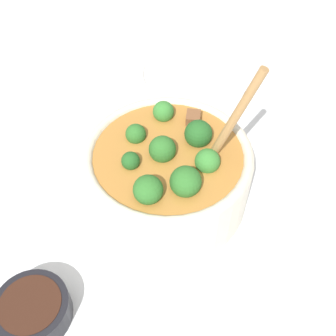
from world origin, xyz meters
TOP-DOWN VIEW (x-y plane):
  - ground_plane at (0.00, 0.00)m, footprint 4.00×4.00m
  - stew_bowl at (-0.00, -0.00)m, footprint 0.25×0.25m
  - condiment_bowl at (-0.16, 0.20)m, footprint 0.10×0.10m
  - empty_plate at (0.30, -0.10)m, footprint 0.23×0.23m

SIDE VIEW (x-z plane):
  - ground_plane at x=0.00m, z-range 0.00..0.00m
  - empty_plate at x=0.30m, z-range 0.00..0.02m
  - condiment_bowl at x=-0.16m, z-range 0.00..0.04m
  - stew_bowl at x=0.00m, z-range -0.06..0.19m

